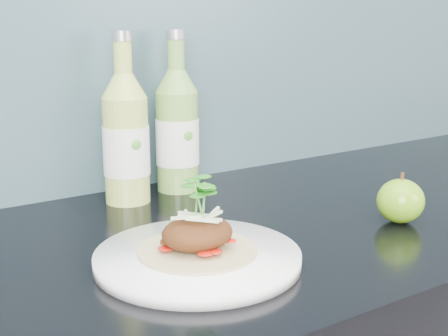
{
  "coord_description": "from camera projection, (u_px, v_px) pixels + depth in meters",
  "views": [
    {
      "loc": [
        -0.49,
        0.99,
        1.2
      ],
      "look_at": [
        -0.03,
        1.67,
        1.0
      ],
      "focal_mm": 50.0,
      "sensor_mm": 36.0,
      "label": 1
    }
  ],
  "objects": [
    {
      "name": "green_apple",
      "position": [
        401.0,
        201.0,
        0.93
      ],
      "size": [
        0.07,
        0.07,
        0.08
      ],
      "rotation": [
        0.0,
        0.0,
        -0.02
      ],
      "color": "#49800E",
      "rests_on": "kitchen_counter"
    },
    {
      "name": "dinner_plate",
      "position": [
        198.0,
        258.0,
        0.78
      ],
      "size": [
        0.28,
        0.28,
        0.02
      ],
      "color": "white",
      "rests_on": "kitchen_counter"
    },
    {
      "name": "pork_taco",
      "position": [
        197.0,
        230.0,
        0.77
      ],
      "size": [
        0.15,
        0.15,
        0.1
      ],
      "color": "tan",
      "rests_on": "dinner_plate"
    },
    {
      "name": "cider_bottle_left",
      "position": [
        126.0,
        139.0,
        1.01
      ],
      "size": [
        0.1,
        0.1,
        0.28
      ],
      "rotation": [
        0.0,
        0.0,
        0.39
      ],
      "color": "#B0C853",
      "rests_on": "kitchen_counter"
    },
    {
      "name": "cider_bottle_right",
      "position": [
        177.0,
        131.0,
        1.08
      ],
      "size": [
        0.1,
        0.1,
        0.28
      ],
      "rotation": [
        0.0,
        0.0,
        -0.32
      ],
      "color": "#74A645",
      "rests_on": "kitchen_counter"
    }
  ]
}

